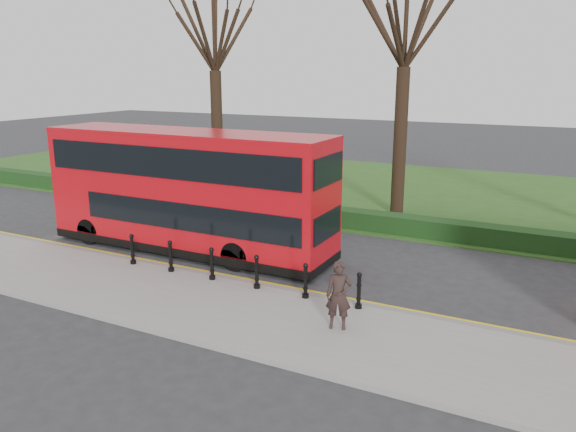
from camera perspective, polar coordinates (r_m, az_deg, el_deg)
The scene contains 12 objects.
ground at distance 18.83m, azimuth -3.72°, elevation -5.86°, with size 120.00×120.00×0.00m, color #28282B.
pavement at distance 16.49m, azimuth -9.11°, elevation -8.79°, with size 60.00×4.00×0.15m, color gray.
kerb at distance 18.01m, azimuth -5.36°, elevation -6.61°, with size 60.00×0.25×0.16m, color slate.
grass_verge at distance 32.14m, azimuth 10.06°, elevation 2.60°, with size 60.00×18.00×0.06m, color #294A18.
hedge at distance 24.53m, azimuth 4.39°, elevation -0.03°, with size 60.00×0.90×0.80m, color black.
yellow_line_outer at distance 18.27m, azimuth -4.85°, elevation -6.51°, with size 60.00×0.10×0.01m, color yellow.
yellow_line_inner at distance 18.43m, azimuth -4.52°, elevation -6.31°, with size 60.00×0.10×0.01m, color yellow.
tree_left at distance 30.47m, azimuth -7.54°, elevation 18.42°, with size 7.64×7.64×11.93m.
tree_mid at distance 26.22m, azimuth 11.93°, elevation 19.37°, with size 7.83×7.83×12.23m.
bollard_row at distance 17.44m, azimuth -5.52°, elevation -5.31°, with size 8.31×0.15×1.00m.
bus_lead at distance 20.94m, azimuth -10.20°, elevation 2.44°, with size 11.21×2.57×4.46m.
pedestrian at distance 14.38m, azimuth 5.18°, elevation -8.04°, with size 0.65×0.43×1.79m, color #2D1E1C.
Camera 1 is at (9.09, -15.13, 6.55)m, focal length 35.00 mm.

